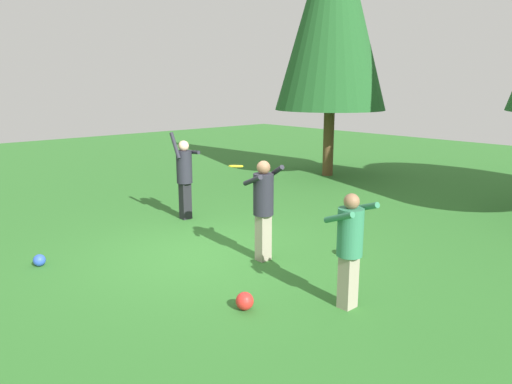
# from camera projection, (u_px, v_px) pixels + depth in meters

# --- Properties ---
(ground_plane) EXTENTS (40.00, 40.00, 0.00)m
(ground_plane) POSITION_uv_depth(u_px,v_px,m) (209.00, 254.00, 8.46)
(ground_plane) COLOR #2D6B28
(person_thrower) EXTENTS (0.61, 0.52, 1.92)m
(person_thrower) POSITION_uv_depth(u_px,v_px,m) (184.00, 172.00, 10.47)
(person_thrower) COLOR black
(person_thrower) RESTS_ON ground_plane
(person_catcher) EXTENTS (0.68, 0.62, 1.71)m
(person_catcher) POSITION_uv_depth(u_px,v_px,m) (263.00, 202.00, 7.98)
(person_catcher) COLOR gray
(person_catcher) RESTS_ON ground_plane
(person_bystander) EXTENTS (0.62, 0.58, 1.57)m
(person_bystander) POSITION_uv_depth(u_px,v_px,m) (350.00, 241.00, 6.27)
(person_bystander) COLOR gray
(person_bystander) RESTS_ON ground_plane
(frisbee) EXTENTS (0.38, 0.38, 0.06)m
(frisbee) POSITION_uv_depth(u_px,v_px,m) (236.00, 166.00, 8.84)
(frisbee) COLOR yellow
(ball_red) EXTENTS (0.24, 0.24, 0.24)m
(ball_red) POSITION_uv_depth(u_px,v_px,m) (245.00, 301.00, 6.37)
(ball_red) COLOR red
(ball_red) RESTS_ON ground_plane
(ball_blue) EXTENTS (0.20, 0.20, 0.20)m
(ball_blue) POSITION_uv_depth(u_px,v_px,m) (39.00, 260.00, 7.90)
(ball_blue) COLOR blue
(ball_blue) RESTS_ON ground_plane
(ball_white) EXTENTS (0.27, 0.27, 0.27)m
(ball_white) POSITION_uv_depth(u_px,v_px,m) (351.00, 249.00, 8.32)
(ball_white) COLOR white
(ball_white) RESTS_ON ground_plane
(tree_left) EXTENTS (3.47, 3.47, 8.28)m
(tree_left) POSITION_uv_depth(u_px,v_px,m) (333.00, 8.00, 14.67)
(tree_left) COLOR brown
(tree_left) RESTS_ON ground_plane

